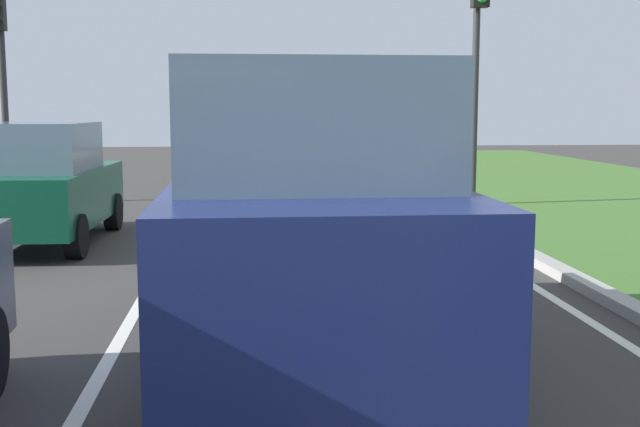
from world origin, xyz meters
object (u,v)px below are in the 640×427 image
object	(u,v)px
traffic_light_overhead_left	(0,50)
car_hatchback_far	(41,184)
car_suv_ahead	(304,218)
traffic_light_near_right	(478,34)

from	to	relation	value
traffic_light_overhead_left	car_hatchback_far	bearing A→B (deg)	-68.41
car_hatchback_far	traffic_light_overhead_left	size ratio (longest dim) A/B	0.81
car_suv_ahead	traffic_light_overhead_left	world-z (taller)	traffic_light_overhead_left
car_hatchback_far	traffic_light_near_right	world-z (taller)	traffic_light_near_right
car_suv_ahead	traffic_light_near_right	distance (m)	10.53
traffic_light_near_right	traffic_light_overhead_left	distance (m)	9.58
car_hatchback_far	car_suv_ahead	bearing A→B (deg)	-58.28
car_suv_ahead	car_hatchback_far	size ratio (longest dim) A/B	1.21
car_suv_ahead	car_hatchback_far	xyz separation A→B (m)	(-3.43, 5.89, -0.28)
car_suv_ahead	traffic_light_near_right	world-z (taller)	traffic_light_near_right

